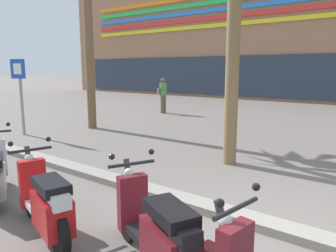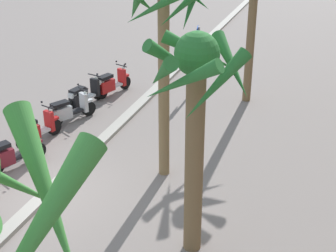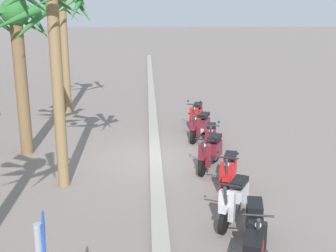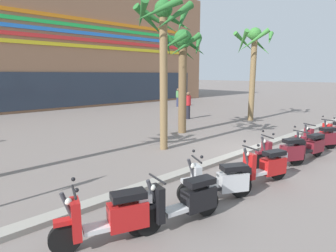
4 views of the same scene
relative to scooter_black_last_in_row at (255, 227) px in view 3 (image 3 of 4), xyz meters
name	(u,v)px [view 3 (image 3 of 4)]	position (x,y,z in m)	size (l,w,h in m)	color
ground_plane	(160,158)	(5.40, 1.69, -0.45)	(200.00, 200.00, 0.00)	slate
curb_strip	(155,157)	(5.40, 1.84, -0.39)	(60.00, 0.36, 0.12)	gray
scooter_black_last_in_row	(255,227)	(0.00, 0.00, 0.00)	(1.85, 0.69, 1.04)	black
scooter_silver_mid_centre	(235,199)	(1.30, 0.14, 0.00)	(1.66, 0.97, 1.17)	black
scooter_red_gap_after_mid	(229,171)	(3.01, -0.04, 0.00)	(1.71, 0.76, 1.17)	black
scooter_maroon_tail_end	(211,152)	(4.59, 0.19, 0.02)	(1.72, 0.96, 1.17)	black
scooter_maroon_lead_nearest	(211,138)	(6.11, -0.02, 0.00)	(1.82, 0.65, 1.17)	black
scooter_maroon_mid_front	(201,126)	(7.59, 0.13, 0.01)	(1.68, 0.94, 1.04)	black
scooter_red_far_back	(196,115)	(9.21, 0.12, 0.02)	(1.75, 0.76, 1.17)	black
palm_tree_near_sign	(53,22)	(3.34, 4.33, 3.80)	(2.33, 2.36, 5.43)	olive
palm_tree_far_corner	(62,19)	(11.92, 5.69, 3.67)	(2.46, 2.49, 5.57)	olive
palm_tree_by_mall_entrance	(18,41)	(6.10, 5.99, 3.17)	(2.25, 2.28, 4.90)	brown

